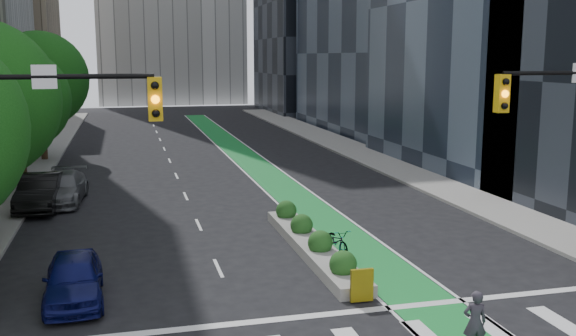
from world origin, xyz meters
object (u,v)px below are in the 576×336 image
parked_car_left_far (62,188)px  cyclist (475,322)px  median_planter (312,242)px  parked_car_left_mid (41,192)px  bicycle (336,241)px  parked_car_left_near (74,278)px

parked_car_left_far → cyclist: bearing=-55.9°
cyclist → median_planter: bearing=-68.7°
parked_car_left_mid → parked_car_left_far: bearing=55.3°
bicycle → parked_car_left_near: size_ratio=0.45×
cyclist → parked_car_left_far: cyclist is taller
bicycle → parked_car_left_far: parked_car_left_far is taller
bicycle → parked_car_left_mid: size_ratio=0.37×
median_planter → parked_car_left_mid: parked_car_left_mid is taller
cyclist → parked_car_left_near: size_ratio=0.39×
parked_car_left_near → parked_car_left_far: 14.02m
median_planter → parked_car_left_mid: size_ratio=2.02×
bicycle → parked_car_left_mid: bearing=129.9°
cyclist → parked_car_left_mid: 22.46m
bicycle → parked_car_left_near: (-9.11, -2.51, 0.22)m
parked_car_left_mid → bicycle: bearing=-39.1°
cyclist → parked_car_left_far: 22.99m
median_planter → parked_car_left_mid: bearing=137.5°
parked_car_left_mid → parked_car_left_far: 1.44m
bicycle → parked_car_left_near: parked_car_left_near is taller
parked_car_left_near → median_planter: bearing=17.4°
parked_car_left_near → parked_car_left_mid: (-2.39, 12.80, 0.12)m
median_planter → parked_car_left_far: (-9.83, 10.96, 0.38)m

